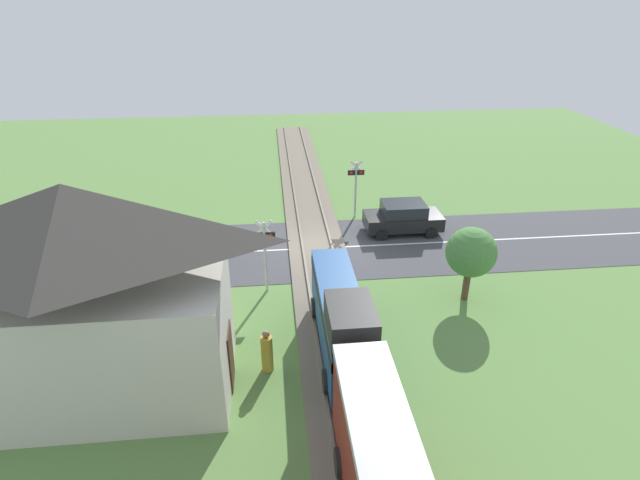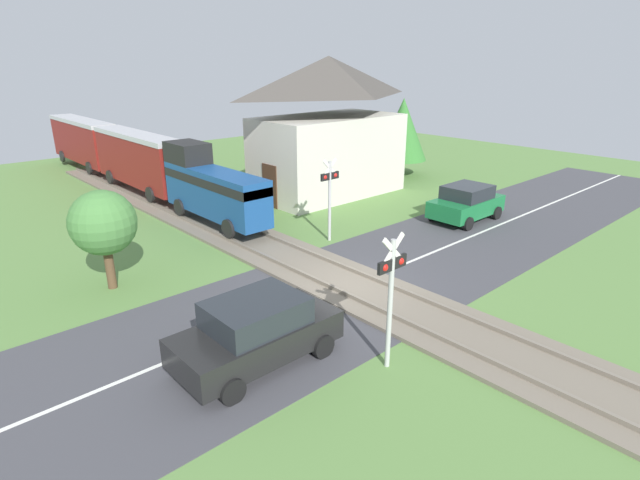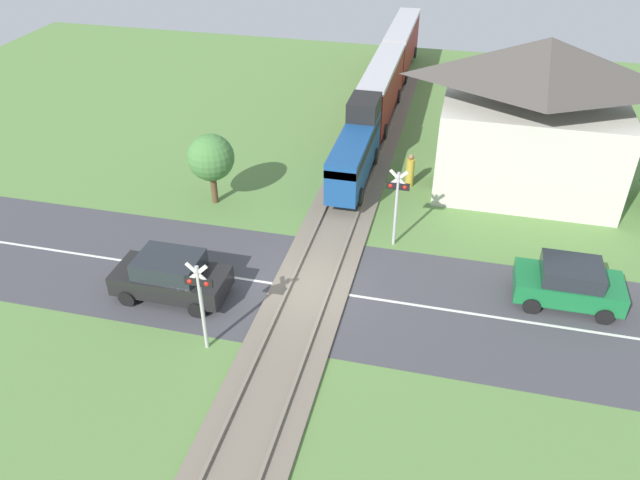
{
  "view_description": "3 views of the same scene",
  "coord_description": "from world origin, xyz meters",
  "px_view_note": "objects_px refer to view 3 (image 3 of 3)",
  "views": [
    {
      "loc": [
        2.08,
        21.76,
        11.45
      ],
      "look_at": [
        0.0,
        1.46,
        1.2
      ],
      "focal_mm": 28.0,
      "sensor_mm": 36.0,
      "label": 1
    },
    {
      "loc": [
        -10.46,
        -10.04,
        6.86
      ],
      "look_at": [
        0.0,
        1.46,
        1.2
      ],
      "focal_mm": 28.0,
      "sensor_mm": 36.0,
      "label": 2
    },
    {
      "loc": [
        4.5,
        -17.05,
        13.98
      ],
      "look_at": [
        0.0,
        1.46,
        1.2
      ],
      "focal_mm": 35.0,
      "sensor_mm": 36.0,
      "label": 3
    }
  ],
  "objects_px": {
    "car_near_crossing": "(171,276)",
    "station_building": "(535,122)",
    "train": "(384,83)",
    "crossing_signal_west_approach": "(200,295)",
    "crossing_signal_east_approach": "(397,198)",
    "pedestrian_by_station": "(410,171)",
    "car_far_side": "(569,283)"
  },
  "relations": [
    {
      "from": "pedestrian_by_station",
      "to": "car_near_crossing",
      "type": "bearing_deg",
      "value": -125.48
    },
    {
      "from": "crossing_signal_west_approach",
      "to": "station_building",
      "type": "bearing_deg",
      "value": 51.82
    },
    {
      "from": "car_near_crossing",
      "to": "crossing_signal_east_approach",
      "type": "distance_m",
      "value": 8.85
    },
    {
      "from": "station_building",
      "to": "pedestrian_by_station",
      "type": "height_order",
      "value": "station_building"
    },
    {
      "from": "crossing_signal_east_approach",
      "to": "pedestrian_by_station",
      "type": "bearing_deg",
      "value": 89.91
    },
    {
      "from": "car_near_crossing",
      "to": "crossing_signal_east_approach",
      "type": "relative_size",
      "value": 1.2
    },
    {
      "from": "crossing_signal_east_approach",
      "to": "pedestrian_by_station",
      "type": "height_order",
      "value": "crossing_signal_east_approach"
    },
    {
      "from": "train",
      "to": "crossing_signal_east_approach",
      "type": "xyz_separation_m",
      "value": [
        2.49,
        -13.06,
        0.22
      ]
    },
    {
      "from": "car_far_side",
      "to": "pedestrian_by_station",
      "type": "bearing_deg",
      "value": 131.49
    },
    {
      "from": "car_near_crossing",
      "to": "pedestrian_by_station",
      "type": "relative_size",
      "value": 2.5
    },
    {
      "from": "train",
      "to": "crossing_signal_east_approach",
      "type": "distance_m",
      "value": 13.29
    },
    {
      "from": "station_building",
      "to": "pedestrian_by_station",
      "type": "xyz_separation_m",
      "value": [
        -5.01,
        -0.48,
        -2.74
      ]
    },
    {
      "from": "car_near_crossing",
      "to": "station_building",
      "type": "height_order",
      "value": "station_building"
    },
    {
      "from": "train",
      "to": "crossing_signal_west_approach",
      "type": "bearing_deg",
      "value": -96.97
    },
    {
      "from": "train",
      "to": "crossing_signal_east_approach",
      "type": "height_order",
      "value": "train"
    },
    {
      "from": "car_near_crossing",
      "to": "station_building",
      "type": "bearing_deg",
      "value": 40.85
    },
    {
      "from": "car_near_crossing",
      "to": "car_far_side",
      "type": "height_order",
      "value": "car_near_crossing"
    },
    {
      "from": "car_far_side",
      "to": "crossing_signal_east_approach",
      "type": "relative_size",
      "value": 1.09
    },
    {
      "from": "train",
      "to": "car_near_crossing",
      "type": "relative_size",
      "value": 5.85
    },
    {
      "from": "crossing_signal_west_approach",
      "to": "station_building",
      "type": "height_order",
      "value": "station_building"
    },
    {
      "from": "crossing_signal_east_approach",
      "to": "station_building",
      "type": "relative_size",
      "value": 0.4
    },
    {
      "from": "crossing_signal_east_approach",
      "to": "station_building",
      "type": "bearing_deg",
      "value": 47.32
    },
    {
      "from": "crossing_signal_west_approach",
      "to": "crossing_signal_east_approach",
      "type": "height_order",
      "value": "same"
    },
    {
      "from": "car_far_side",
      "to": "station_building",
      "type": "bearing_deg",
      "value": 99.76
    },
    {
      "from": "train",
      "to": "station_building",
      "type": "relative_size",
      "value": 2.8
    },
    {
      "from": "crossing_signal_west_approach",
      "to": "pedestrian_by_station",
      "type": "distance_m",
      "value": 13.26
    },
    {
      "from": "train",
      "to": "pedestrian_by_station",
      "type": "xyz_separation_m",
      "value": [
        2.49,
        -8.1,
        -1.16
      ]
    },
    {
      "from": "station_building",
      "to": "crossing_signal_west_approach",
      "type": "bearing_deg",
      "value": -128.18
    },
    {
      "from": "car_far_side",
      "to": "crossing_signal_west_approach",
      "type": "relative_size",
      "value": 1.09
    },
    {
      "from": "train",
      "to": "crossing_signal_west_approach",
      "type": "distance_m",
      "value": 20.47
    },
    {
      "from": "crossing_signal_west_approach",
      "to": "train",
      "type": "bearing_deg",
      "value": 83.03
    },
    {
      "from": "train",
      "to": "car_near_crossing",
      "type": "xyz_separation_m",
      "value": [
        -4.65,
        -18.13,
        -1.05
      ]
    }
  ]
}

